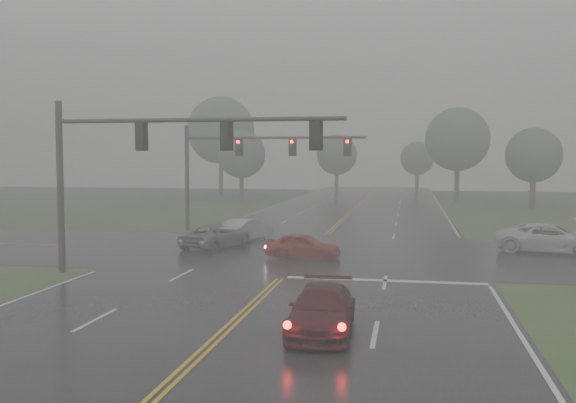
% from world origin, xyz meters
% --- Properties ---
extents(ground, '(180.00, 180.00, 0.00)m').
position_xyz_m(ground, '(0.00, 0.00, 0.00)').
color(ground, '#30461E').
rests_on(ground, ground).
extents(main_road, '(18.00, 160.00, 0.02)m').
position_xyz_m(main_road, '(0.00, 20.00, 0.00)').
color(main_road, black).
rests_on(main_road, ground).
extents(cross_street, '(120.00, 14.00, 0.02)m').
position_xyz_m(cross_street, '(0.00, 22.00, 0.00)').
color(cross_street, black).
rests_on(cross_street, ground).
extents(stop_bar, '(8.50, 0.50, 0.01)m').
position_xyz_m(stop_bar, '(4.50, 14.40, 0.00)').
color(stop_bar, silver).
rests_on(stop_bar, ground).
extents(sedan_maroon, '(2.09, 4.73, 1.35)m').
position_xyz_m(sedan_maroon, '(2.91, 5.95, 0.00)').
color(sedan_maroon, '#3D0B10').
rests_on(sedan_maroon, ground).
extents(sedan_red, '(4.00, 1.84, 1.33)m').
position_xyz_m(sedan_red, '(0.09, 19.63, 0.00)').
color(sedan_red, maroon).
rests_on(sedan_red, ground).
extents(sedan_silver, '(2.77, 4.58, 1.42)m').
position_xyz_m(sedan_silver, '(-4.59, 26.02, 0.00)').
color(sedan_silver, '#95979C').
rests_on(sedan_silver, ground).
extents(car_grey, '(3.71, 5.38, 1.37)m').
position_xyz_m(car_grey, '(-5.51, 22.65, 0.00)').
color(car_grey, '#4D4F54').
rests_on(car_grey, ground).
extents(pickup_white, '(6.17, 3.82, 1.59)m').
position_xyz_m(pickup_white, '(13.16, 24.15, 0.00)').
color(pickup_white, silver).
rests_on(pickup_white, ground).
extents(signal_gantry_near, '(13.21, 0.34, 7.82)m').
position_xyz_m(signal_gantry_near, '(-6.19, 13.83, 5.47)').
color(signal_gantry_near, black).
rests_on(signal_gantry_near, ground).
extents(signal_gantry_far, '(12.91, 0.38, 7.51)m').
position_xyz_m(signal_gantry_far, '(-6.25, 30.84, 5.26)').
color(signal_gantry_far, black).
rests_on(signal_gantry_far, ground).
extents(tree_nw_a, '(5.81, 5.81, 8.53)m').
position_xyz_m(tree_nw_a, '(-14.44, 61.98, 5.61)').
color(tree_nw_a, '#342C22').
rests_on(tree_nw_a, ground).
extents(tree_ne_a, '(7.63, 7.63, 11.21)m').
position_xyz_m(tree_ne_a, '(11.09, 66.47, 7.38)').
color(tree_ne_a, '#342C22').
rests_on(tree_ne_a, ground).
extents(tree_n_mid, '(5.78, 5.78, 8.49)m').
position_xyz_m(tree_n_mid, '(-4.78, 78.77, 5.58)').
color(tree_n_mid, '#342C22').
rests_on(tree_n_mid, ground).
extents(tree_e_near, '(5.66, 5.66, 8.32)m').
position_xyz_m(tree_e_near, '(18.00, 56.68, 5.46)').
color(tree_e_near, '#342C22').
rests_on(tree_e_near, ground).
extents(tree_nw_b, '(9.24, 9.24, 13.57)m').
position_xyz_m(tree_nw_b, '(-20.05, 72.16, 8.93)').
color(tree_nw_b, '#342C22').
rests_on(tree_nw_b, ground).
extents(tree_n_far, '(5.23, 5.23, 7.68)m').
position_xyz_m(tree_n_far, '(6.67, 89.09, 5.04)').
color(tree_n_far, '#342C22').
rests_on(tree_n_far, ground).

